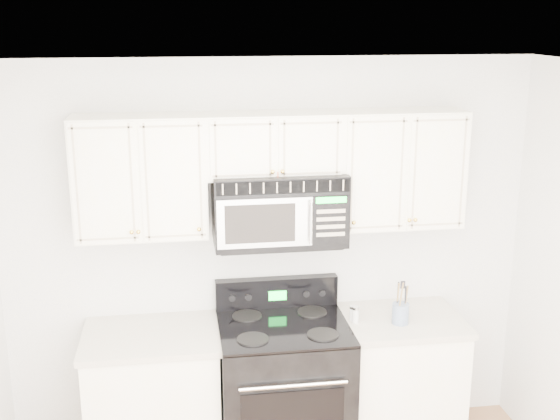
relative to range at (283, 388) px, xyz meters
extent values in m
cube|color=white|center=(-0.04, -1.40, 2.12)|extent=(3.50, 3.50, 0.01)
cube|color=white|center=(-0.04, 0.35, 0.82)|extent=(3.50, 0.01, 2.60)
cube|color=white|center=(-0.84, 0.03, -0.04)|extent=(0.82, 0.63, 0.88)
cube|color=#BFB29E|center=(-0.84, 0.03, 0.42)|extent=(0.86, 0.65, 0.04)
cube|color=white|center=(0.76, 0.03, -0.04)|extent=(0.82, 0.63, 0.88)
cube|color=#BFB29E|center=(0.76, 0.03, 0.42)|extent=(0.86, 0.65, 0.04)
cube|color=black|center=(0.00, -0.01, -0.02)|extent=(0.83, 0.71, 0.92)
cylinder|color=silver|center=(0.00, -0.39, 0.24)|extent=(0.66, 0.02, 0.02)
cube|color=black|center=(0.00, -0.01, 0.44)|extent=(0.83, 0.71, 0.02)
cube|color=black|center=(0.00, 0.31, 0.54)|extent=(0.83, 0.08, 0.22)
cube|color=#0EE135|center=(0.00, 0.26, 0.54)|extent=(0.12, 0.00, 0.07)
cube|color=white|center=(-0.86, 0.18, 1.41)|extent=(0.80, 0.33, 0.75)
cube|color=white|center=(0.78, 0.18, 1.41)|extent=(0.80, 0.33, 0.75)
cube|color=white|center=(-0.04, 0.18, 1.59)|extent=(0.84, 0.33, 0.39)
sphere|color=gold|center=(-0.88, 0.00, 1.12)|extent=(0.03, 0.03, 0.03)
sphere|color=gold|center=(-0.52, 0.00, 1.12)|extent=(0.03, 0.03, 0.03)
sphere|color=gold|center=(0.44, 0.00, 1.12)|extent=(0.03, 0.03, 0.03)
sphere|color=gold|center=(0.80, 0.00, 1.12)|extent=(0.03, 0.03, 0.03)
sphere|color=gold|center=(-0.07, 0.00, 1.46)|extent=(0.03, 0.03, 0.03)
sphere|color=gold|center=(-0.01, 0.00, 1.46)|extent=(0.03, 0.03, 0.03)
cylinder|color=red|center=(-0.04, 0.00, 1.41)|extent=(0.01, 0.00, 0.10)
sphere|color=gold|center=(-0.04, 0.00, 1.35)|extent=(0.03, 0.03, 0.03)
cube|color=black|center=(-0.01, 0.14, 1.19)|extent=(0.83, 0.41, 0.46)
cube|color=#B2A38E|center=(-0.01, -0.06, 1.37)|extent=(0.81, 0.01, 0.08)
cube|color=#B1B1B1|center=(-0.12, -0.07, 1.16)|extent=(0.58, 0.01, 0.30)
cube|color=black|center=(-0.15, -0.07, 1.16)|extent=(0.43, 0.01, 0.24)
cube|color=black|center=(0.28, -0.07, 1.16)|extent=(0.23, 0.01, 0.30)
cube|color=#0EE135|center=(0.28, -0.08, 1.29)|extent=(0.19, 0.00, 0.04)
cylinder|color=silver|center=(0.15, -0.10, 1.16)|extent=(0.02, 0.02, 0.26)
cylinder|color=slate|center=(0.76, -0.05, 0.50)|extent=(0.11, 0.11, 0.14)
cylinder|color=olive|center=(0.79, -0.05, 0.57)|extent=(0.01, 0.01, 0.24)
cylinder|color=black|center=(0.74, -0.03, 0.58)|extent=(0.01, 0.01, 0.25)
cylinder|color=olive|center=(0.74, -0.08, 0.59)|extent=(0.01, 0.01, 0.27)
cylinder|color=black|center=(0.79, -0.05, 0.57)|extent=(0.01, 0.01, 0.24)
cylinder|color=olive|center=(0.74, -0.03, 0.58)|extent=(0.01, 0.01, 0.25)
cylinder|color=silver|center=(0.47, 0.00, 0.48)|extent=(0.04, 0.04, 0.09)
cylinder|color=silver|center=(0.47, 0.00, 0.54)|extent=(0.05, 0.05, 0.02)
cylinder|color=silver|center=(0.46, 0.04, 0.48)|extent=(0.04, 0.04, 0.08)
cylinder|color=silver|center=(0.46, 0.04, 0.53)|extent=(0.04, 0.04, 0.02)
camera|label=1|loc=(-0.64, -4.07, 2.36)|focal=45.00mm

